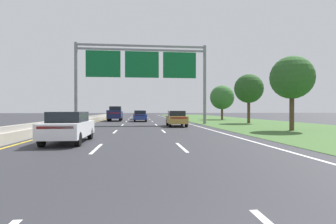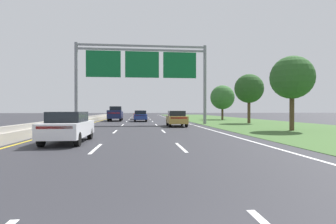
% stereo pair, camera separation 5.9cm
% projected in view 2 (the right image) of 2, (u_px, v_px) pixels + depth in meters
% --- Properties ---
extents(ground_plane, '(220.00, 220.00, 0.00)m').
position_uv_depth(ground_plane, '(140.00, 122.00, 36.06)').
color(ground_plane, '#2B2B30').
extents(lane_striping, '(11.96, 106.00, 0.01)m').
position_uv_depth(lane_striping, '(140.00, 122.00, 35.60)').
color(lane_striping, white).
rests_on(lane_striping, ground).
extents(grass_verge_right, '(14.00, 110.00, 0.02)m').
position_uv_depth(grass_verge_right, '(239.00, 122.00, 37.52)').
color(grass_verge_right, '#3D602D').
rests_on(grass_verge_right, ground).
extents(median_barrier_concrete, '(0.60, 110.00, 0.85)m').
position_uv_depth(median_barrier_concrete, '(89.00, 120.00, 35.36)').
color(median_barrier_concrete, '#A8A399').
rests_on(median_barrier_concrete, ground).
extents(overhead_sign_gantry, '(15.06, 0.42, 9.23)m').
position_uv_depth(overhead_sign_gantry, '(142.00, 68.00, 30.57)').
color(overhead_sign_gantry, gray).
rests_on(overhead_sign_gantry, ground).
extents(pickup_truck_navy, '(2.06, 5.42, 2.20)m').
position_uv_depth(pickup_truck_navy, '(115.00, 114.00, 40.36)').
color(pickup_truck_navy, '#161E47').
rests_on(pickup_truck_navy, ground).
extents(car_red_centre_lane_sedan, '(1.94, 4.45, 1.57)m').
position_uv_depth(car_red_centre_lane_sedan, '(139.00, 115.00, 46.85)').
color(car_red_centre_lane_sedan, maroon).
rests_on(car_red_centre_lane_sedan, ground).
extents(car_white_left_lane_sedan, '(1.84, 4.41, 1.57)m').
position_uv_depth(car_white_left_lane_sedan, '(68.00, 127.00, 13.57)').
color(car_white_left_lane_sedan, silver).
rests_on(car_white_left_lane_sedan, ground).
extents(car_gold_right_lane_sedan, '(1.93, 4.45, 1.57)m').
position_uv_depth(car_gold_right_lane_sedan, '(176.00, 118.00, 27.13)').
color(car_gold_right_lane_sedan, '#A38438').
rests_on(car_gold_right_lane_sedan, ground).
extents(car_blue_centre_lane_sedan, '(1.83, 4.40, 1.57)m').
position_uv_depth(car_blue_centre_lane_sedan, '(141.00, 116.00, 38.65)').
color(car_blue_centre_lane_sedan, navy).
rests_on(car_blue_centre_lane_sedan, ground).
extents(roadside_tree_near, '(3.42, 3.42, 5.97)m').
position_uv_depth(roadside_tree_near, '(292.00, 78.00, 21.34)').
color(roadside_tree_near, '#4C3823').
rests_on(roadside_tree_near, ground).
extents(roadside_tree_mid, '(3.56, 3.56, 6.09)m').
position_uv_depth(roadside_tree_mid, '(249.00, 89.00, 33.04)').
color(roadside_tree_mid, '#4C3823').
rests_on(roadside_tree_mid, ground).
extents(roadside_tree_far, '(4.11, 4.11, 5.87)m').
position_uv_depth(roadside_tree_far, '(222.00, 97.00, 45.68)').
color(roadside_tree_far, '#4C3823').
rests_on(roadside_tree_far, ground).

